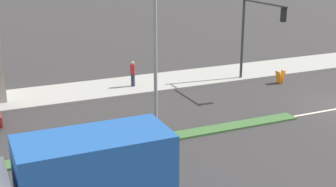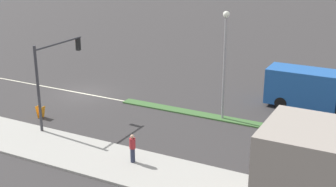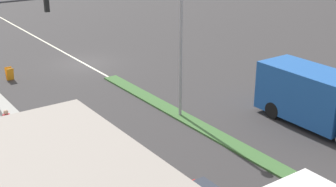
{
  "view_description": "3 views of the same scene",
  "coord_description": "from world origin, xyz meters",
  "px_view_note": "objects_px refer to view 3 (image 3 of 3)",
  "views": [
    {
      "loc": [
        -18.89,
        19.67,
        8.76
      ],
      "look_at": [
        0.83,
        10.92,
        1.96
      ],
      "focal_mm": 50.0,
      "sensor_mm": 36.0,
      "label": 1
    },
    {
      "loc": [
        28.39,
        22.56,
        12.03
      ],
      "look_at": [
        1.17,
        8.28,
        1.66
      ],
      "focal_mm": 50.0,
      "sensor_mm": 36.0,
      "label": 2
    },
    {
      "loc": [
        13.85,
        30.52,
        10.08
      ],
      "look_at": [
        1.44,
        12.82,
        1.91
      ],
      "focal_mm": 50.0,
      "sensor_mm": 36.0,
      "label": 3
    }
  ],
  "objects_px": {
    "delivery_truck": "(321,100)",
    "pedestrian": "(8,125)",
    "street_lamp": "(181,29)",
    "warning_aframe_sign": "(10,74)",
    "traffic_signal_main": "(4,28)"
  },
  "relations": [
    {
      "from": "warning_aframe_sign",
      "to": "delivery_truck",
      "type": "relative_size",
      "value": 0.11
    },
    {
      "from": "traffic_signal_main",
      "to": "warning_aframe_sign",
      "type": "distance_m",
      "value": 3.97
    },
    {
      "from": "delivery_truck",
      "to": "pedestrian",
      "type": "bearing_deg",
      "value": -27.66
    },
    {
      "from": "pedestrian",
      "to": "warning_aframe_sign",
      "type": "bearing_deg",
      "value": -107.59
    },
    {
      "from": "street_lamp",
      "to": "pedestrian",
      "type": "bearing_deg",
      "value": -12.77
    },
    {
      "from": "street_lamp",
      "to": "delivery_truck",
      "type": "xyz_separation_m",
      "value": [
        -5.0,
        5.17,
        -3.31
      ]
    },
    {
      "from": "traffic_signal_main",
      "to": "pedestrian",
      "type": "xyz_separation_m",
      "value": [
        2.46,
        7.53,
        -2.91
      ]
    },
    {
      "from": "pedestrian",
      "to": "warning_aframe_sign",
      "type": "xyz_separation_m",
      "value": [
        -2.97,
        -9.38,
        -0.56
      ]
    },
    {
      "from": "traffic_signal_main",
      "to": "delivery_truck",
      "type": "distance_m",
      "value": 18.56
    },
    {
      "from": "delivery_truck",
      "to": "street_lamp",
      "type": "bearing_deg",
      "value": -45.97
    },
    {
      "from": "street_lamp",
      "to": "delivery_truck",
      "type": "distance_m",
      "value": 7.92
    },
    {
      "from": "traffic_signal_main",
      "to": "warning_aframe_sign",
      "type": "bearing_deg",
      "value": -105.65
    },
    {
      "from": "traffic_signal_main",
      "to": "street_lamp",
      "type": "xyz_separation_m",
      "value": [
        -6.12,
        9.48,
        0.88
      ]
    },
    {
      "from": "street_lamp",
      "to": "warning_aframe_sign",
      "type": "bearing_deg",
      "value": -63.65
    },
    {
      "from": "delivery_truck",
      "to": "warning_aframe_sign",
      "type": "bearing_deg",
      "value": -57.25
    }
  ]
}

